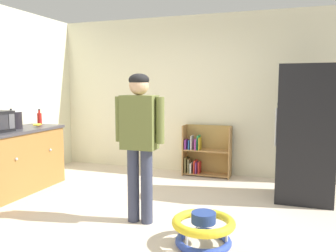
{
  "coord_description": "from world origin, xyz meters",
  "views": [
    {
      "loc": [
        1.42,
        -3.46,
        1.5
      ],
      "look_at": [
        0.05,
        0.53,
        1.01
      ],
      "focal_mm": 36.74,
      "sensor_mm": 36.0,
      "label": 1
    }
  ],
  "objects_px": {
    "refrigerator": "(305,133)",
    "crock_pot": "(11,119)",
    "bookshelf": "(204,154)",
    "ketchup_bottle": "(40,118)",
    "baby_walker": "(203,229)",
    "standing_person": "(139,134)",
    "banana_bunch": "(38,125)"
  },
  "relations": [
    {
      "from": "bookshelf",
      "to": "standing_person",
      "type": "bearing_deg",
      "value": -95.29
    },
    {
      "from": "ketchup_bottle",
      "to": "banana_bunch",
      "type": "bearing_deg",
      "value": -55.14
    },
    {
      "from": "refrigerator",
      "to": "baby_walker",
      "type": "xyz_separation_m",
      "value": [
        -0.95,
        -1.74,
        -0.73
      ]
    },
    {
      "from": "refrigerator",
      "to": "standing_person",
      "type": "height_order",
      "value": "refrigerator"
    },
    {
      "from": "bookshelf",
      "to": "crock_pot",
      "type": "relative_size",
      "value": 2.89
    },
    {
      "from": "bookshelf",
      "to": "baby_walker",
      "type": "xyz_separation_m",
      "value": [
        0.59,
        -2.54,
        -0.21
      ]
    },
    {
      "from": "bookshelf",
      "to": "crock_pot",
      "type": "xyz_separation_m",
      "value": [
        -2.43,
        -1.71,
        0.66
      ]
    },
    {
      "from": "refrigerator",
      "to": "baby_walker",
      "type": "distance_m",
      "value": 2.11
    },
    {
      "from": "standing_person",
      "to": "banana_bunch",
      "type": "xyz_separation_m",
      "value": [
        -2.03,
        0.84,
        -0.06
      ]
    },
    {
      "from": "refrigerator",
      "to": "banana_bunch",
      "type": "bearing_deg",
      "value": -171.25
    },
    {
      "from": "ketchup_bottle",
      "to": "baby_walker",
      "type": "bearing_deg",
      "value": -25.05
    },
    {
      "from": "standing_person",
      "to": "baby_walker",
      "type": "distance_m",
      "value": 1.2
    },
    {
      "from": "refrigerator",
      "to": "baby_walker",
      "type": "bearing_deg",
      "value": -118.55
    },
    {
      "from": "refrigerator",
      "to": "ketchup_bottle",
      "type": "relative_size",
      "value": 7.24
    },
    {
      "from": "ketchup_bottle",
      "to": "refrigerator",
      "type": "bearing_deg",
      "value": 4.95
    },
    {
      "from": "baby_walker",
      "to": "ketchup_bottle",
      "type": "height_order",
      "value": "ketchup_bottle"
    },
    {
      "from": "bookshelf",
      "to": "ketchup_bottle",
      "type": "xyz_separation_m",
      "value": [
        -2.41,
        -1.14,
        0.63
      ]
    },
    {
      "from": "refrigerator",
      "to": "crock_pot",
      "type": "xyz_separation_m",
      "value": [
        -3.96,
        -0.91,
        0.14
      ]
    },
    {
      "from": "bookshelf",
      "to": "baby_walker",
      "type": "height_order",
      "value": "bookshelf"
    },
    {
      "from": "baby_walker",
      "to": "standing_person",
      "type": "bearing_deg",
      "value": 157.84
    },
    {
      "from": "bookshelf",
      "to": "standing_person",
      "type": "height_order",
      "value": "standing_person"
    },
    {
      "from": "standing_person",
      "to": "crock_pot",
      "type": "height_order",
      "value": "standing_person"
    },
    {
      "from": "standing_person",
      "to": "bookshelf",
      "type": "bearing_deg",
      "value": 84.71
    },
    {
      "from": "banana_bunch",
      "to": "standing_person",
      "type": "bearing_deg",
      "value": -22.37
    },
    {
      "from": "banana_bunch",
      "to": "ketchup_bottle",
      "type": "distance_m",
      "value": 0.3
    },
    {
      "from": "baby_walker",
      "to": "banana_bunch",
      "type": "distance_m",
      "value": 3.15
    },
    {
      "from": "refrigerator",
      "to": "bookshelf",
      "type": "bearing_deg",
      "value": 152.47
    },
    {
      "from": "crock_pot",
      "to": "ketchup_bottle",
      "type": "bearing_deg",
      "value": 88.05
    },
    {
      "from": "standing_person",
      "to": "crock_pot",
      "type": "relative_size",
      "value": 5.58
    },
    {
      "from": "refrigerator",
      "to": "bookshelf",
      "type": "distance_m",
      "value": 1.81
    },
    {
      "from": "crock_pot",
      "to": "ketchup_bottle",
      "type": "xyz_separation_m",
      "value": [
        0.02,
        0.57,
        -0.03
      ]
    },
    {
      "from": "banana_bunch",
      "to": "ketchup_bottle",
      "type": "bearing_deg",
      "value": 124.86
    }
  ]
}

